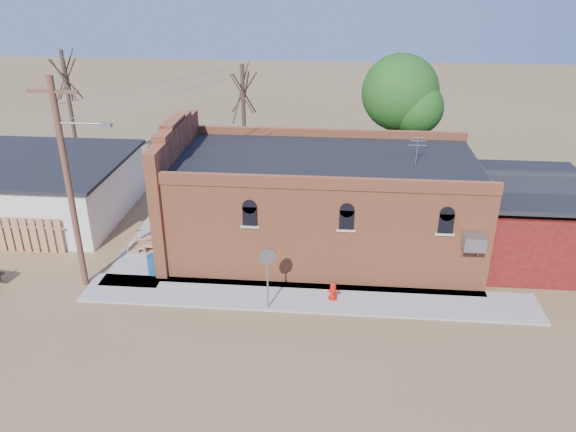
# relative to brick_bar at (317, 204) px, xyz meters

# --- Properties ---
(ground) EXTENTS (120.00, 120.00, 0.00)m
(ground) POSITION_rel_brick_bar_xyz_m (-1.64, -5.49, -2.34)
(ground) COLOR olive
(ground) RESTS_ON ground
(sidewalk_south) EXTENTS (19.00, 2.20, 0.08)m
(sidewalk_south) POSITION_rel_brick_bar_xyz_m (-0.14, -4.59, -2.30)
(sidewalk_south) COLOR #9E9991
(sidewalk_south) RESTS_ON ground
(sidewalk_west) EXTENTS (2.60, 10.00, 0.08)m
(sidewalk_west) POSITION_rel_brick_bar_xyz_m (-7.94, 0.51, -2.30)
(sidewalk_west) COLOR #9E9991
(sidewalk_west) RESTS_ON ground
(brick_bar) EXTENTS (16.40, 7.97, 6.30)m
(brick_bar) POSITION_rel_brick_bar_xyz_m (0.00, 0.00, 0.00)
(brick_bar) COLOR #C0653A
(brick_bar) RESTS_ON ground
(red_shed) EXTENTS (5.40, 6.40, 4.30)m
(red_shed) POSITION_rel_brick_bar_xyz_m (9.86, 0.01, -0.07)
(red_shed) COLOR #540E0F
(red_shed) RESTS_ON ground
(wood_fence) EXTENTS (5.20, 0.10, 1.80)m
(wood_fence) POSITION_rel_brick_bar_xyz_m (-14.44, -1.69, -1.44)
(wood_fence) COLOR #AF794F
(wood_fence) RESTS_ON ground
(utility_pole) EXTENTS (3.12, 0.26, 9.00)m
(utility_pole) POSITION_rel_brick_bar_xyz_m (-9.79, -4.29, 2.43)
(utility_pole) COLOR #533021
(utility_pole) RESTS_ON ground
(tree_bare_near) EXTENTS (2.80, 2.80, 7.65)m
(tree_bare_near) POSITION_rel_brick_bar_xyz_m (-4.64, 7.51, 3.62)
(tree_bare_near) COLOR #4D382C
(tree_bare_near) RESTS_ON ground
(tree_bare_far) EXTENTS (2.80, 2.80, 8.16)m
(tree_bare_far) POSITION_rel_brick_bar_xyz_m (-15.64, 8.51, 4.02)
(tree_bare_far) COLOR #4D382C
(tree_bare_far) RESTS_ON ground
(tree_leafy) EXTENTS (4.40, 4.40, 8.15)m
(tree_leafy) POSITION_rel_brick_bar_xyz_m (4.36, 8.01, 3.59)
(tree_leafy) COLOR #4D382C
(tree_leafy) RESTS_ON ground
(fire_hydrant) EXTENTS (0.46, 0.43, 0.81)m
(fire_hydrant) POSITION_rel_brick_bar_xyz_m (0.91, -4.65, -1.86)
(fire_hydrant) COLOR red
(fire_hydrant) RESTS_ON sidewalk_south
(stop_sign) EXTENTS (0.69, 0.38, 2.72)m
(stop_sign) POSITION_rel_brick_bar_xyz_m (-1.68, -5.49, -0.17)
(stop_sign) COLOR gray
(stop_sign) RESTS_ON sidewalk_south
(trash_barrel) EXTENTS (0.59, 0.59, 0.88)m
(trash_barrel) POSITION_rel_brick_bar_xyz_m (-7.07, -3.26, -1.82)
(trash_barrel) COLOR navy
(trash_barrel) RESTS_ON sidewalk_west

